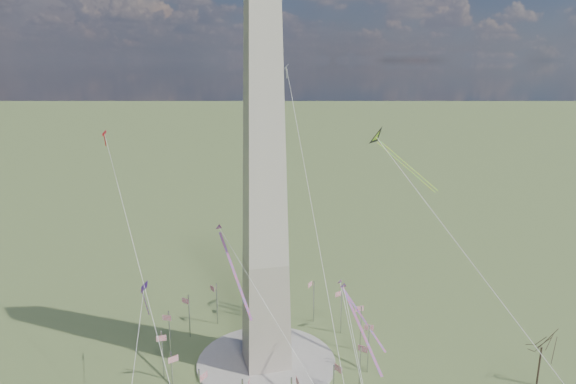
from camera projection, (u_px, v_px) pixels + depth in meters
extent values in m
plane|color=#566532|center=(266.00, 364.00, 133.66)|extent=(2000.00, 2000.00, 0.00)
cylinder|color=#A09A92|center=(266.00, 362.00, 133.56)|extent=(36.00, 36.00, 0.80)
cylinder|color=#B9BABF|center=(361.00, 329.00, 138.18)|extent=(0.36, 0.36, 13.00)
cube|color=red|center=(359.00, 309.00, 138.08)|extent=(2.40, 0.08, 1.50)
cylinder|color=#B9BABF|center=(341.00, 313.00, 147.06)|extent=(0.36, 0.36, 13.00)
cube|color=red|center=(339.00, 294.00, 146.75)|extent=(2.25, 0.99, 1.50)
cylinder|color=#B9BABF|center=(314.00, 302.00, 153.65)|extent=(0.36, 0.36, 13.00)
cube|color=red|center=(310.00, 284.00, 152.98)|extent=(1.75, 1.75, 1.50)
cylinder|color=#B9BABF|center=(282.00, 297.00, 156.95)|extent=(0.36, 0.36, 13.00)
cube|color=red|center=(278.00, 280.00, 155.82)|extent=(0.99, 2.25, 1.50)
cylinder|color=#B9BABF|center=(249.00, 297.00, 156.47)|extent=(0.36, 0.36, 13.00)
cube|color=red|center=(244.00, 282.00, 154.84)|extent=(0.08, 2.40, 1.50)
cylinder|color=#B9BABF|center=(217.00, 304.00, 152.26)|extent=(0.36, 0.36, 13.00)
cube|color=red|center=(212.00, 289.00, 150.19)|extent=(0.99, 2.25, 1.50)
cylinder|color=#B9BABF|center=(189.00, 316.00, 144.97)|extent=(0.36, 0.36, 13.00)
cube|color=red|center=(185.00, 301.00, 142.58)|extent=(1.75, 1.75, 1.50)
cylinder|color=#B9BABF|center=(170.00, 334.00, 135.72)|extent=(0.36, 0.36, 13.00)
cube|color=red|center=(167.00, 318.00, 133.16)|extent=(2.25, 0.99, 1.50)
cylinder|color=#B9BABF|center=(163.00, 355.00, 125.91)|extent=(0.36, 0.36, 13.00)
cube|color=red|center=(161.00, 338.00, 123.37)|extent=(2.40, 0.08, 1.50)
cylinder|color=#B9BABF|center=(172.00, 377.00, 117.03)|extent=(0.36, 0.36, 13.00)
cube|color=red|center=(173.00, 359.00, 114.70)|extent=(2.25, 0.99, 1.50)
cube|color=red|center=(204.00, 376.00, 108.47)|extent=(1.75, 1.75, 1.50)
cube|color=red|center=(297.00, 382.00, 106.61)|extent=(0.08, 2.40, 1.50)
cube|color=red|center=(338.00, 368.00, 111.26)|extent=(0.99, 2.25, 1.50)
cylinder|color=#B9BABF|center=(360.00, 372.00, 119.11)|extent=(0.36, 0.36, 13.00)
cube|color=red|center=(363.00, 349.00, 118.87)|extent=(1.75, 1.75, 1.50)
cylinder|color=#B9BABF|center=(368.00, 349.00, 128.36)|extent=(0.36, 0.36, 13.00)
cube|color=red|center=(369.00, 328.00, 128.29)|extent=(2.25, 0.99, 1.50)
cylinder|color=#403027|center=(539.00, 366.00, 123.49)|extent=(0.44, 0.44, 10.30)
cube|color=yellow|center=(409.00, 166.00, 134.28)|extent=(11.57, 12.21, 11.49)
cube|color=yellow|center=(406.00, 167.00, 132.57)|extent=(11.57, 12.21, 11.49)
cube|color=#471B7B|center=(144.00, 287.00, 124.05)|extent=(1.79, 2.95, 2.45)
cube|color=red|center=(145.00, 302.00, 125.06)|extent=(1.44, 2.98, 8.48)
cube|color=red|center=(362.00, 331.00, 109.67)|extent=(2.49, 17.69, 11.11)
cube|color=red|center=(235.00, 273.00, 118.31)|extent=(4.50, 21.22, 13.45)
cube|color=red|center=(362.00, 317.00, 133.55)|extent=(6.53, 17.14, 11.25)
cube|color=red|center=(104.00, 133.00, 140.76)|extent=(1.45, 1.69, 1.66)
cube|color=red|center=(105.00, 140.00, 141.21)|extent=(0.45, 1.45, 3.81)
cube|color=silver|center=(286.00, 67.00, 154.55)|extent=(1.29, 1.97, 1.56)
cube|color=silver|center=(286.00, 72.00, 154.98)|extent=(0.92, 1.27, 3.57)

